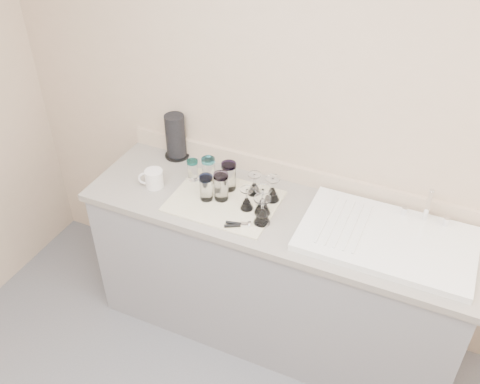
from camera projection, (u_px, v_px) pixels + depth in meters
The scene contains 17 objects.
room_envelope at pixel (133, 279), 1.47m from camera, with size 3.54×3.50×2.52m.
counter_unit at pixel (275, 273), 3.01m from camera, with size 2.06×0.62×0.90m.
sink_unit at pixel (387, 238), 2.55m from camera, with size 0.82×0.50×0.22m.
dish_towel at pixel (224, 201), 2.80m from camera, with size 0.55×0.42×0.01m, color white.
tumbler_teal at pixel (193, 170), 2.92m from camera, with size 0.06×0.06×0.12m.
tumbler_cyan at pixel (209, 170), 2.89m from camera, with size 0.07×0.07×0.15m.
tumbler_purple at pixel (229, 176), 2.84m from camera, with size 0.08×0.08×0.16m.
tumbler_blue at pixel (206, 188), 2.77m from camera, with size 0.07×0.07×0.14m.
tumbler_lavender at pixel (221, 186), 2.76m from camera, with size 0.08×0.08×0.16m.
goblet_back_left at pixel (254, 187), 2.82m from camera, with size 0.07×0.07×0.13m.
goblet_back_right at pixel (272, 192), 2.78m from camera, with size 0.08×0.08×0.14m.
goblet_front_left at pixel (247, 202), 2.72m from camera, with size 0.07×0.07×0.12m.
goblet_front_right at pixel (262, 205), 2.69m from camera, with size 0.08×0.08×0.15m.
goblet_extra at pixel (262, 214), 2.63m from camera, with size 0.09×0.09×0.15m.
can_opener at pixel (238, 225), 2.63m from camera, with size 0.13×0.08×0.02m.
white_mug at pixel (154, 179), 2.88m from camera, with size 0.15×0.13×0.10m.
paper_towel_roll at pixel (176, 137), 3.07m from camera, with size 0.14×0.14×0.27m.
Camera 1 is at (0.69, -0.82, 2.63)m, focal length 40.00 mm.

